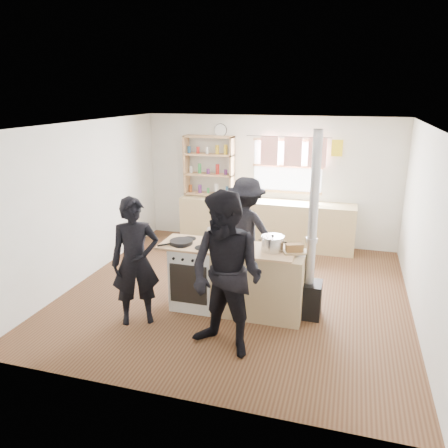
{
  "coord_description": "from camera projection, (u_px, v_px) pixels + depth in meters",
  "views": [
    {
      "loc": [
        1.52,
        -5.88,
        2.94
      ],
      "look_at": [
        -0.17,
        -0.1,
        1.1
      ],
      "focal_mm": 35.0,
      "sensor_mm": 36.0,
      "label": 1
    }
  ],
  "objects": [
    {
      "name": "back_counter",
      "position": [
        265.0,
        223.0,
        8.57
      ],
      "size": [
        3.4,
        0.55,
        0.9
      ],
      "primitive_type": "cube",
      "color": "tan",
      "rests_on": "ground"
    },
    {
      "name": "ground",
      "position": [
        237.0,
        292.0,
        6.66
      ],
      "size": [
        5.0,
        5.0,
        0.01
      ],
      "primitive_type": "cube",
      "color": "brown",
      "rests_on": "ground"
    },
    {
      "name": "person_far",
      "position": [
        246.0,
        230.0,
        6.87
      ],
      "size": [
        1.17,
        0.8,
        1.68
      ],
      "primitive_type": "imported",
      "rotation": [
        0.0,
        0.0,
        2.97
      ],
      "color": "black",
      "rests_on": "ground"
    },
    {
      "name": "shelving_unit",
      "position": [
        209.0,
        166.0,
        8.69
      ],
      "size": [
        1.0,
        0.28,
        1.2
      ],
      "color": "tan",
      "rests_on": "back_counter"
    },
    {
      "name": "person_near_right",
      "position": [
        226.0,
        275.0,
        4.89
      ],
      "size": [
        1.12,
        0.99,
        1.92
      ],
      "primitive_type": "imported",
      "rotation": [
        0.0,
        0.0,
        -0.33
      ],
      "color": "black",
      "rests_on": "ground"
    },
    {
      "name": "bread_board",
      "position": [
        294.0,
        249.0,
        5.64
      ],
      "size": [
        0.33,
        0.29,
        0.12
      ],
      "color": "tan",
      "rests_on": "cooking_island"
    },
    {
      "name": "stockpot_stove",
      "position": [
        215.0,
        234.0,
        6.11
      ],
      "size": [
        0.24,
        0.24,
        0.19
      ],
      "color": "silver",
      "rests_on": "cooking_island"
    },
    {
      "name": "skillet_greens",
      "position": [
        181.0,
        242.0,
        5.98
      ],
      "size": [
        0.45,
        0.45,
        0.05
      ],
      "color": "black",
      "rests_on": "cooking_island"
    },
    {
      "name": "roast_tray",
      "position": [
        233.0,
        245.0,
        5.81
      ],
      "size": [
        0.38,
        0.33,
        0.07
      ],
      "color": "silver",
      "rests_on": "cooking_island"
    },
    {
      "name": "flue_heater",
      "position": [
        310.0,
        271.0,
        5.78
      ],
      "size": [
        0.35,
        0.35,
        2.5
      ],
      "color": "black",
      "rests_on": "ground"
    },
    {
      "name": "thermos",
      "position": [
        315.0,
        196.0,
        8.14
      ],
      "size": [
        0.1,
        0.1,
        0.32
      ],
      "primitive_type": "cylinder",
      "color": "silver",
      "rests_on": "back_counter"
    },
    {
      "name": "cooking_island",
      "position": [
        237.0,
        279.0,
        5.98
      ],
      "size": [
        1.97,
        0.64,
        0.93
      ],
      "color": "silver",
      "rests_on": "ground"
    },
    {
      "name": "person_near_left",
      "position": [
        135.0,
        262.0,
        5.58
      ],
      "size": [
        0.73,
        0.65,
        1.69
      ],
      "primitive_type": "imported",
      "rotation": [
        0.0,
        0.0,
        0.51
      ],
      "color": "black",
      "rests_on": "ground"
    },
    {
      "name": "stockpot_counter",
      "position": [
        272.0,
        243.0,
        5.7
      ],
      "size": [
        0.3,
        0.3,
        0.22
      ],
      "color": "silver",
      "rests_on": "cooking_island"
    }
  ]
}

